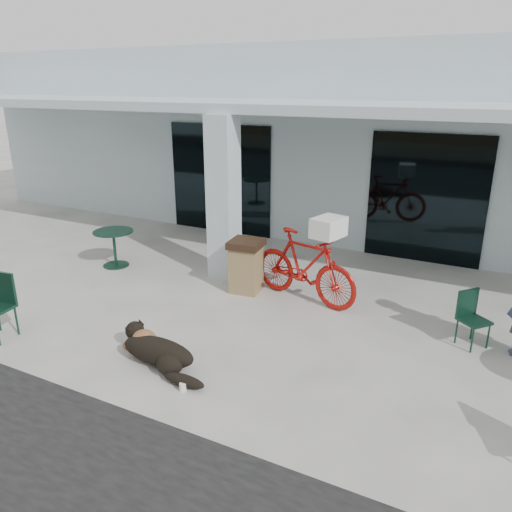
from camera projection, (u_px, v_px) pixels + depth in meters
The scene contains 13 objects.
ground at pixel (233, 342), 7.42m from camera, with size 80.00×80.00×0.00m, color beige.
building at pixel (384, 136), 13.82m from camera, with size 22.00×7.00×4.50m, color silver.
storefront_glass_left at pixel (220, 179), 12.54m from camera, with size 2.80×0.06×2.70m, color black.
storefront_glass_right at pixel (426, 199), 10.38m from camera, with size 2.40×0.06×2.70m, color black.
column at pixel (224, 199), 9.49m from camera, with size 0.50×0.50×3.12m, color silver.
overhang at pixel (326, 107), 9.39m from camera, with size 22.00×2.80×0.18m, color silver.
bicycle at pixel (305, 267), 8.66m from camera, with size 0.59×2.10×1.26m, color #AB130D.
laundry_basket at pixel (329, 227), 8.12m from camera, with size 0.55×0.41×0.33m, color white.
dog at pixel (158, 350), 6.77m from camera, with size 1.30×0.43×0.43m, color black, non-canonical shape.
cup_near_dog at pixel (183, 387), 6.23m from camera, with size 0.09×0.09×0.11m, color white.
cafe_table_near at pixel (115, 249), 10.38m from camera, with size 0.82×0.82×0.77m, color #133729, non-canonical shape.
cafe_chair_far_a at pixel (474, 320), 7.19m from camera, with size 0.37×0.41×0.83m, color #133729, non-canonical shape.
trash_receptacle at pixel (246, 266), 9.10m from camera, with size 0.57×0.57×0.98m, color olive, non-canonical shape.
Camera 1 is at (3.31, -5.70, 3.66)m, focal length 35.00 mm.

